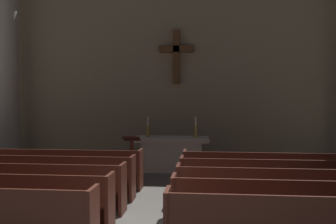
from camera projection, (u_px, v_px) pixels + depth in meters
name	position (u px, v px, depth m)	size (l,w,h in m)	color
pew_left_row_3	(22.00, 186.00, 7.77)	(4.02, 0.50, 0.95)	#4C2319
pew_left_row_4	(43.00, 176.00, 8.74)	(4.02, 0.50, 0.95)	#4C2319
pew_left_row_5	(59.00, 168.00, 9.70)	(4.02, 0.50, 0.95)	#4C2319
pew_right_row_2	(299.00, 208.00, 6.29)	(4.02, 0.50, 0.95)	#4C2319
pew_right_row_3	(287.00, 193.00, 7.26)	(4.02, 0.50, 0.95)	#4C2319
pew_right_row_4	(278.00, 181.00, 8.22)	(4.02, 0.50, 0.95)	#4C2319
pew_right_row_5	(271.00, 172.00, 9.19)	(4.02, 0.50, 0.95)	#4C2319
column_left_fourth	(7.00, 79.00, 13.14)	(1.15, 1.15, 5.71)	#ADA89E
altar	(172.00, 153.00, 11.79)	(2.20, 0.90, 1.01)	#BCB7AD
candlestick_left	(148.00, 130.00, 11.84)	(0.16, 0.16, 0.59)	#B79338
candlestick_right	(196.00, 131.00, 11.69)	(0.16, 0.16, 0.59)	#B79338
apse_with_cross	(177.00, 67.00, 13.56)	(12.23, 0.46, 6.35)	gray
lectern	(132.00, 159.00, 10.70)	(0.44, 0.36, 1.15)	#4C2319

